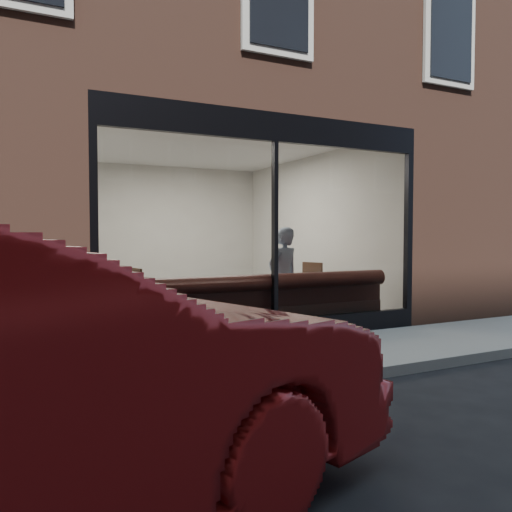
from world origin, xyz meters
name	(u,v)px	position (x,y,z in m)	size (l,w,h in m)	color
ground	(366,378)	(0.00, 0.00, 0.00)	(120.00, 120.00, 0.00)	black
sidewalk_near	(315,356)	(0.00, 1.00, 0.01)	(40.00, 2.00, 0.01)	gray
kerb_near	(369,373)	(0.00, -0.05, 0.06)	(40.00, 0.10, 0.12)	gray
host_building_pier_right	(293,231)	(3.75, 8.00, 1.60)	(2.50, 12.00, 3.20)	brown
host_building_backfill	(136,231)	(0.00, 11.00, 1.60)	(5.00, 6.00, 3.20)	brown
cafe_floor	(204,310)	(0.00, 5.00, 0.02)	(6.00, 6.00, 0.00)	#2D2D30
cafe_ceiling	(203,147)	(0.00, 5.00, 3.19)	(6.00, 6.00, 0.00)	white
cafe_wall_back	(162,231)	(0.00, 7.99, 1.60)	(5.00, 5.00, 0.00)	beige
cafe_wall_left	(67,229)	(-2.49, 5.00, 1.60)	(6.00, 6.00, 0.00)	beige
cafe_wall_right	(312,230)	(2.49, 5.00, 1.60)	(6.00, 6.00, 0.00)	beige
storefront_kick	(275,330)	(0.00, 2.05, 0.15)	(5.00, 0.10, 0.30)	black
storefront_header	(275,127)	(0.00, 2.05, 3.00)	(5.00, 0.10, 0.40)	black
storefront_mullion	(275,231)	(0.00, 2.05, 1.55)	(0.06, 0.10, 2.50)	black
storefront_glass	(276,231)	(0.00, 2.02, 1.55)	(4.80, 4.80, 0.00)	white
banquette	(262,320)	(0.00, 2.45, 0.23)	(4.00, 0.55, 0.45)	#3C1616
person	(283,278)	(0.54, 2.78, 0.81)	(0.59, 0.39, 1.62)	#8597B4
cafe_table_left	(139,288)	(-1.70, 3.00, 0.74)	(0.59, 0.59, 0.04)	black
cafe_table_right	(312,276)	(1.64, 3.67, 0.74)	(0.68, 0.68, 0.04)	black
cafe_chair_left	(126,312)	(-1.69, 4.03, 0.24)	(0.37, 0.37, 0.04)	black
cafe_chair_right	(307,299)	(1.87, 4.21, 0.24)	(0.46, 0.46, 0.04)	black
wall_poster	(75,230)	(-2.45, 4.07, 1.57)	(0.02, 0.57, 0.76)	white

